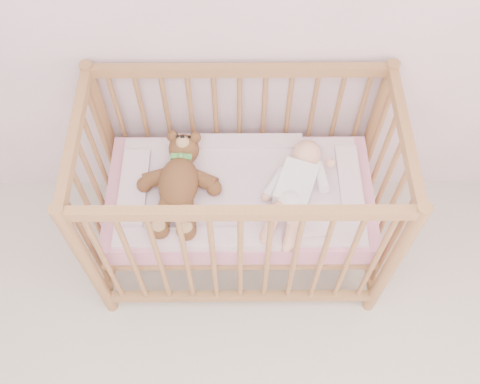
{
  "coord_description": "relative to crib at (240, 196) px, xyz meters",
  "views": [
    {
      "loc": [
        0.18,
        0.31,
        2.62
      ],
      "look_at": [
        0.19,
        1.55,
        0.62
      ],
      "focal_mm": 40.0,
      "sensor_mm": 36.0,
      "label": 1
    }
  ],
  "objects": [
    {
      "name": "crib",
      "position": [
        0.0,
        0.0,
        0.0
      ],
      "size": [
        1.36,
        0.76,
        1.0
      ],
      "primitive_type": null,
      "color": "#AC8249",
      "rests_on": "floor"
    },
    {
      "name": "blanket",
      "position": [
        0.0,
        0.0,
        0.06
      ],
      "size": [
        1.1,
        0.58,
        0.06
      ],
      "primitive_type": null,
      "color": "pink",
      "rests_on": "mattress"
    },
    {
      "name": "mattress",
      "position": [
        0.0,
        0.0,
        -0.01
      ],
      "size": [
        1.22,
        0.62,
        0.13
      ],
      "primitive_type": "cube",
      "color": "pink",
      "rests_on": "crib"
    },
    {
      "name": "baby",
      "position": [
        0.25,
        -0.02,
        0.14
      ],
      "size": [
        0.46,
        0.65,
        0.14
      ],
      "primitive_type": null,
      "rotation": [
        0.0,
        0.0,
        -0.34
      ],
      "color": "white",
      "rests_on": "blanket"
    },
    {
      "name": "teddy_bear",
      "position": [
        -0.27,
        -0.02,
        0.15
      ],
      "size": [
        0.43,
        0.58,
        0.16
      ],
      "primitive_type": null,
      "rotation": [
        0.0,
        0.0,
        -0.07
      ],
      "color": "brown",
      "rests_on": "blanket"
    }
  ]
}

